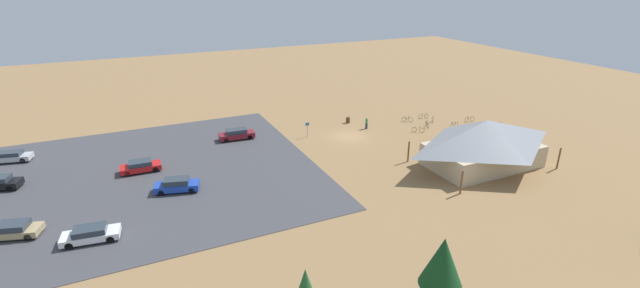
# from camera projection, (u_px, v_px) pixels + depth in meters

# --- Properties ---
(ground) EXTENTS (160.00, 160.00, 0.00)m
(ground) POSITION_uv_depth(u_px,v_px,m) (348.00, 137.00, 60.28)
(ground) COLOR #937047
(ground) RESTS_ON ground
(parking_lot_asphalt) EXTENTS (38.88, 34.26, 0.05)m
(parking_lot_asphalt) POSITION_uv_depth(u_px,v_px,m) (138.00, 177.00, 48.24)
(parking_lot_asphalt) COLOR #424247
(parking_lot_asphalt) RESTS_ON ground
(bike_pavilion) EXTENTS (14.82, 9.39, 5.59)m
(bike_pavilion) POSITION_uv_depth(u_px,v_px,m) (484.00, 141.00, 50.16)
(bike_pavilion) COLOR #C6B28E
(bike_pavilion) RESTS_ON ground
(trash_bin) EXTENTS (0.60, 0.60, 0.90)m
(trash_bin) POSITION_uv_depth(u_px,v_px,m) (348.00, 120.00, 65.76)
(trash_bin) COLOR brown
(trash_bin) RESTS_ON ground
(lot_sign) EXTENTS (0.56, 0.08, 2.20)m
(lot_sign) POSITION_uv_depth(u_px,v_px,m) (307.00, 127.00, 59.62)
(lot_sign) COLOR #99999E
(lot_sign) RESTS_ON ground
(pine_east) EXTENTS (2.84, 2.84, 5.68)m
(pine_east) POSITION_uv_depth(u_px,v_px,m) (442.00, 262.00, 27.69)
(pine_east) COLOR brown
(pine_east) RESTS_ON ground
(bicycle_orange_trailside) EXTENTS (1.83, 0.48, 0.89)m
(bicycle_orange_trailside) POSITION_uv_depth(u_px,v_px,m) (470.00, 119.00, 66.26)
(bicycle_orange_trailside) COLOR black
(bicycle_orange_trailside) RESTS_ON ground
(bicycle_white_yard_right) EXTENTS (1.63, 0.73, 0.82)m
(bicycle_white_yard_right) POSITION_uv_depth(u_px,v_px,m) (464.00, 131.00, 61.28)
(bicycle_white_yard_right) COLOR black
(bicycle_white_yard_right) RESTS_ON ground
(bicycle_green_lone_east) EXTENTS (1.24, 1.23, 0.85)m
(bicycle_green_lone_east) POSITION_uv_depth(u_px,v_px,m) (407.00, 119.00, 66.25)
(bicycle_green_lone_east) COLOR black
(bicycle_green_lone_east) RESTS_ON ground
(bicycle_blue_yard_left) EXTENTS (0.75, 1.59, 0.81)m
(bicycle_blue_yard_left) POSITION_uv_depth(u_px,v_px,m) (480.00, 129.00, 62.22)
(bicycle_blue_yard_left) COLOR black
(bicycle_blue_yard_left) RESTS_ON ground
(bicycle_silver_yard_center) EXTENTS (1.69, 0.52, 0.84)m
(bicycle_silver_yard_center) POSITION_uv_depth(u_px,v_px,m) (423.00, 116.00, 67.77)
(bicycle_silver_yard_center) COLOR black
(bicycle_silver_yard_center) RESTS_ON ground
(bicycle_teal_yard_front) EXTENTS (1.75, 0.48, 0.85)m
(bicycle_teal_yard_front) POSITION_uv_depth(u_px,v_px,m) (454.00, 125.00, 63.85)
(bicycle_teal_yard_front) COLOR black
(bicycle_teal_yard_front) RESTS_ON ground
(bicycle_red_back_row) EXTENTS (1.13, 1.34, 0.83)m
(bicycle_red_back_row) POSITION_uv_depth(u_px,v_px,m) (433.00, 120.00, 66.18)
(bicycle_red_back_row) COLOR black
(bicycle_red_back_row) RESTS_ON ground
(bicycle_purple_near_porch) EXTENTS (1.56, 0.73, 0.86)m
(bicycle_purple_near_porch) POSITION_uv_depth(u_px,v_px,m) (499.00, 126.00, 63.44)
(bicycle_purple_near_porch) COLOR black
(bicycle_purple_near_porch) RESTS_ON ground
(bicycle_black_edge_north) EXTENTS (0.72, 1.68, 0.82)m
(bicycle_black_edge_north) POSITION_uv_depth(u_px,v_px,m) (427.00, 125.00, 63.93)
(bicycle_black_edge_north) COLOR black
(bicycle_black_edge_north) RESTS_ON ground
(bicycle_yellow_edge_south) EXTENTS (1.33, 1.28, 0.83)m
(bicycle_yellow_edge_south) POSITION_uv_depth(u_px,v_px,m) (418.00, 130.00, 61.83)
(bicycle_yellow_edge_south) COLOR black
(bicycle_yellow_edge_south) RESTS_ON ground
(car_red_far_end) EXTENTS (4.45, 2.02, 1.32)m
(car_red_far_end) POSITION_uv_depth(u_px,v_px,m) (141.00, 166.00, 49.26)
(car_red_far_end) COLOR red
(car_red_far_end) RESTS_ON parking_lot_asphalt
(car_silver_end_stall) EXTENTS (4.71, 2.71, 1.29)m
(car_silver_end_stall) POSITION_uv_depth(u_px,v_px,m) (11.00, 157.00, 51.89)
(car_silver_end_stall) COLOR #BCBCC1
(car_silver_end_stall) RESTS_ON parking_lot_asphalt
(car_maroon_by_curb) EXTENTS (4.85, 2.09, 1.45)m
(car_maroon_by_curb) POSITION_uv_depth(u_px,v_px,m) (237.00, 134.00, 58.98)
(car_maroon_by_curb) COLOR maroon
(car_maroon_by_curb) RESTS_ON parking_lot_asphalt
(car_white_near_entry) EXTENTS (4.76, 2.41, 1.29)m
(car_white_near_entry) POSITION_uv_depth(u_px,v_px,m) (91.00, 234.00, 36.40)
(car_white_near_entry) COLOR white
(car_white_near_entry) RESTS_ON parking_lot_asphalt
(car_tan_front_row) EXTENTS (4.58, 3.01, 1.31)m
(car_tan_front_row) POSITION_uv_depth(u_px,v_px,m) (14.00, 230.00, 36.99)
(car_tan_front_row) COLOR tan
(car_tan_front_row) RESTS_ON parking_lot_asphalt
(car_blue_second_row) EXTENTS (4.73, 2.87, 1.43)m
(car_blue_second_row) POSITION_uv_depth(u_px,v_px,m) (177.00, 185.00, 44.75)
(car_blue_second_row) COLOR #1E42B2
(car_blue_second_row) RESTS_ON parking_lot_asphalt
(visitor_by_pavilion) EXTENTS (0.39, 0.36, 1.74)m
(visitor_by_pavilion) POSITION_uv_depth(u_px,v_px,m) (367.00, 123.00, 63.09)
(visitor_by_pavilion) COLOR #2D3347
(visitor_by_pavilion) RESTS_ON ground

